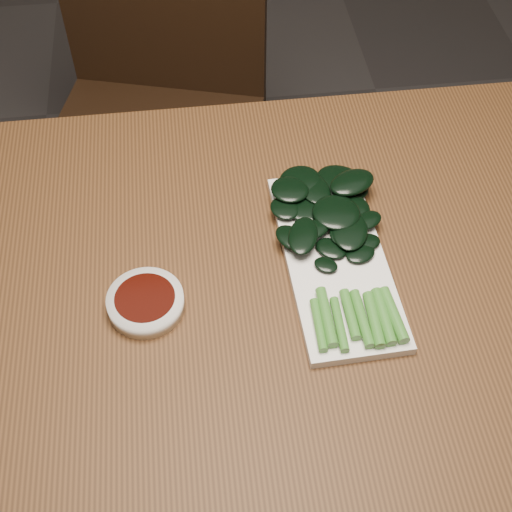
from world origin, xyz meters
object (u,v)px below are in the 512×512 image
object	(u,v)px
table	(269,318)
sauce_bowl	(146,302)
serving_plate	(335,259)
gai_lan	(330,223)
chair_far	(156,107)

from	to	relation	value
table	sauce_bowl	xyz separation A→B (m)	(-0.17, -0.01, 0.08)
sauce_bowl	serving_plate	xyz separation A→B (m)	(0.27, 0.05, -0.01)
sauce_bowl	gai_lan	world-z (taller)	gai_lan
table	chair_far	xyz separation A→B (m)	(-0.16, 0.73, -0.19)
sauce_bowl	serving_plate	size ratio (longest dim) A/B	0.31
serving_plate	gai_lan	bearing A→B (deg)	88.25
serving_plate	table	bearing A→B (deg)	-160.23
gai_lan	table	bearing A→B (deg)	-138.60
sauce_bowl	serving_plate	bearing A→B (deg)	9.82
chair_far	serving_plate	bearing A→B (deg)	-53.64
chair_far	gai_lan	distance (m)	0.75
table	gai_lan	world-z (taller)	gai_lan
table	serving_plate	xyz separation A→B (m)	(0.10, 0.04, 0.08)
serving_plate	sauce_bowl	bearing A→B (deg)	-170.18
sauce_bowl	gai_lan	distance (m)	0.29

